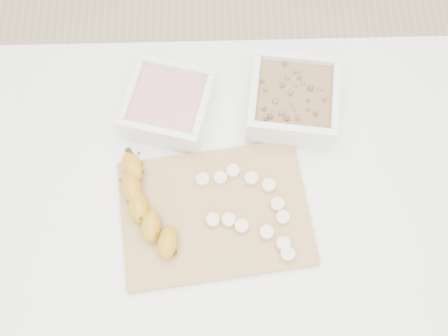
{
  "coord_description": "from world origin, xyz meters",
  "views": [
    {
      "loc": [
        -0.01,
        -0.3,
        1.67
      ],
      "look_at": [
        0.0,
        0.03,
        0.81
      ],
      "focal_mm": 40.0,
      "sensor_mm": 36.0,
      "label": 1
    }
  ],
  "objects_px": {
    "bowl_yogurt": "(169,105)",
    "bowl_granola": "(293,101)",
    "banana": "(147,207)",
    "table": "(224,208)",
    "cutting_board": "(215,213)"
  },
  "relations": [
    {
      "from": "bowl_yogurt",
      "to": "bowl_granola",
      "type": "bearing_deg",
      "value": 0.52
    },
    {
      "from": "bowl_yogurt",
      "to": "banana",
      "type": "distance_m",
      "value": 0.21
    },
    {
      "from": "table",
      "to": "banana",
      "type": "height_order",
      "value": "banana"
    },
    {
      "from": "table",
      "to": "bowl_granola",
      "type": "bearing_deg",
      "value": 51.65
    },
    {
      "from": "bowl_granola",
      "to": "bowl_yogurt",
      "type": "bearing_deg",
      "value": -179.48
    },
    {
      "from": "table",
      "to": "bowl_yogurt",
      "type": "xyz_separation_m",
      "value": [
        -0.11,
        0.17,
        0.13
      ]
    },
    {
      "from": "table",
      "to": "banana",
      "type": "bearing_deg",
      "value": -166.6
    },
    {
      "from": "banana",
      "to": "cutting_board",
      "type": "bearing_deg",
      "value": -16.06
    },
    {
      "from": "banana",
      "to": "bowl_yogurt",
      "type": "bearing_deg",
      "value": 66.69
    },
    {
      "from": "table",
      "to": "banana",
      "type": "xyz_separation_m",
      "value": [
        -0.14,
        -0.03,
        0.13
      ]
    },
    {
      "from": "bowl_yogurt",
      "to": "bowl_granola",
      "type": "distance_m",
      "value": 0.25
    },
    {
      "from": "table",
      "to": "bowl_yogurt",
      "type": "relative_size",
      "value": 5.19
    },
    {
      "from": "cutting_board",
      "to": "bowl_granola",
      "type": "bearing_deg",
      "value": 53.81
    },
    {
      "from": "table",
      "to": "cutting_board",
      "type": "relative_size",
      "value": 2.86
    },
    {
      "from": "bowl_yogurt",
      "to": "bowl_granola",
      "type": "relative_size",
      "value": 1.0
    }
  ]
}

